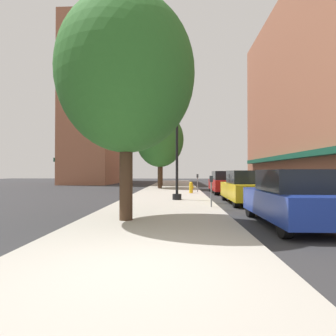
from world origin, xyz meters
TOP-DOWN VIEW (x-y plane):
  - ground_plane at (4.00, 18.00)m, footprint 90.00×90.00m
  - sidewalk_slab at (0.00, 19.00)m, footprint 4.80×50.00m
  - building_right_brick at (14.99, 22.00)m, footprint 6.80×40.00m
  - building_far_background at (-11.01, 37.00)m, footprint 6.80×18.00m
  - lamppost at (0.59, 10.42)m, footprint 0.48×0.48m
  - fire_hydrant at (1.54, 15.13)m, footprint 0.33×0.26m
  - parking_meter_near at (2.05, 16.15)m, footprint 0.14×0.09m
  - parking_meter_far at (2.05, 7.40)m, footprint 0.14×0.09m
  - tree_near at (-1.32, 26.60)m, footprint 3.89×3.89m
  - tree_mid at (-1.08, 21.29)m, footprint 4.40×4.40m
  - tree_far at (-0.93, 4.11)m, footprint 4.22×4.22m
  - car_blue at (4.00, 3.96)m, footprint 1.80×4.30m
  - car_yellow at (4.00, 9.68)m, footprint 1.80×4.30m
  - car_red at (4.00, 16.31)m, footprint 1.80×4.30m

SIDE VIEW (x-z plane):
  - ground_plane at x=4.00m, z-range 0.00..0.00m
  - sidewalk_slab at x=0.00m, z-range 0.00..0.12m
  - fire_hydrant at x=1.54m, z-range 0.12..0.91m
  - car_blue at x=4.00m, z-range -0.02..1.64m
  - car_yellow at x=4.00m, z-range -0.02..1.64m
  - car_red at x=4.00m, z-range -0.02..1.64m
  - parking_meter_near at x=2.05m, z-range 0.29..1.60m
  - parking_meter_far at x=2.05m, z-range 0.29..1.60m
  - lamppost at x=0.59m, z-range 0.25..6.15m
  - tree_mid at x=-1.08m, z-range 1.07..8.07m
  - tree_far at x=-0.93m, z-range 1.14..8.05m
  - tree_near at x=-1.32m, z-range 1.23..7.96m
  - building_right_brick at x=14.99m, z-range -0.02..21.19m
  - building_far_background at x=-11.01m, z-range -0.02..21.28m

